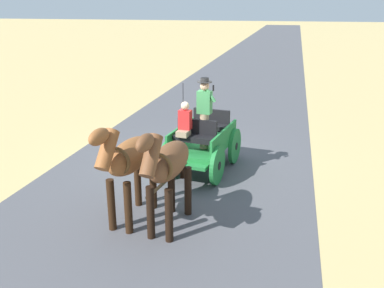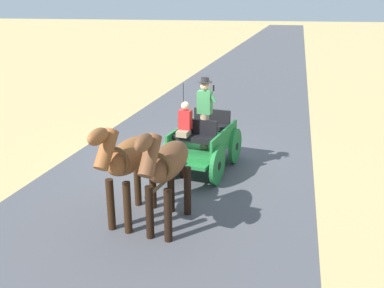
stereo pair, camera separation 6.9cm
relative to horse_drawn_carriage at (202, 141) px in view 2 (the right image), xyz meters
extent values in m
plane|color=tan|center=(0.53, -0.54, -0.82)|extent=(200.00, 200.00, 0.00)
cube|color=#4C4C51|center=(0.53, -0.54, -0.81)|extent=(6.78, 160.00, 0.01)
cube|color=#1E7233|center=(-0.01, -0.08, -0.16)|extent=(1.48, 2.34, 0.12)
cube|color=#1E7233|center=(-0.57, -0.01, 0.12)|extent=(0.33, 2.08, 0.44)
cube|color=#1E7233|center=(0.56, -0.16, 0.12)|extent=(0.33, 2.08, 0.44)
cube|color=#1E7233|center=(0.15, 1.13, -0.26)|extent=(1.10, 0.38, 0.08)
cube|color=#1E7233|center=(-0.17, -1.27, -0.34)|extent=(0.74, 0.29, 0.06)
cube|color=black|center=(0.07, 0.52, 0.22)|extent=(1.06, 0.49, 0.14)
cube|color=black|center=(0.05, 0.34, 0.44)|extent=(1.02, 0.21, 0.44)
cube|color=black|center=(-0.07, -0.57, 0.22)|extent=(1.06, 0.49, 0.14)
cube|color=black|center=(-0.10, -0.75, 0.44)|extent=(1.02, 0.21, 0.44)
cylinder|color=#1E7233|center=(-0.55, 0.77, -0.34)|extent=(0.23, 0.96, 0.96)
cylinder|color=black|center=(-0.55, 0.77, -0.34)|extent=(0.15, 0.23, 0.21)
cylinder|color=#1E7233|center=(0.74, 0.59, -0.34)|extent=(0.23, 0.96, 0.96)
cylinder|color=black|center=(0.74, 0.59, -0.34)|extent=(0.15, 0.23, 0.21)
cylinder|color=#1E7233|center=(-0.75, -0.76, -0.34)|extent=(0.23, 0.96, 0.96)
cylinder|color=black|center=(-0.75, -0.76, -0.34)|extent=(0.15, 0.23, 0.21)
cylinder|color=#1E7233|center=(0.54, -0.93, -0.34)|extent=(0.23, 0.96, 0.96)
cylinder|color=black|center=(0.54, -0.93, -0.34)|extent=(0.15, 0.23, 0.21)
cylinder|color=brown|center=(0.28, 2.10, -0.21)|extent=(0.33, 1.99, 0.07)
cylinder|color=black|center=(0.37, 0.48, 0.92)|extent=(0.02, 0.02, 1.30)
cylinder|color=#998466|center=(-0.11, 0.26, 0.35)|extent=(0.22, 0.22, 0.90)
cube|color=#387F47|center=(-0.11, 0.26, 1.08)|extent=(0.37, 0.26, 0.56)
sphere|color=tan|center=(-0.11, 0.26, 1.48)|extent=(0.22, 0.22, 0.22)
cylinder|color=black|center=(-0.11, 0.26, 1.58)|extent=(0.36, 0.36, 0.01)
cylinder|color=black|center=(-0.11, 0.26, 1.63)|extent=(0.20, 0.20, 0.10)
cylinder|color=#387F47|center=(-0.29, 0.33, 1.26)|extent=(0.27, 0.11, 0.32)
cube|color=black|center=(-0.34, 0.35, 1.46)|extent=(0.03, 0.07, 0.14)
cube|color=#998466|center=(0.34, 0.60, 0.36)|extent=(0.32, 0.35, 0.14)
cube|color=red|center=(0.32, 0.48, 0.67)|extent=(0.32, 0.24, 0.48)
sphere|color=beige|center=(0.32, 0.48, 1.02)|extent=(0.20, 0.20, 0.20)
ellipsoid|color=brown|center=(-0.02, 2.94, 0.55)|extent=(0.67, 1.60, 0.64)
cylinder|color=black|center=(-0.16, 3.50, -0.29)|extent=(0.15, 0.15, 1.05)
cylinder|color=black|center=(0.20, 3.48, -0.29)|extent=(0.15, 0.15, 1.05)
cylinder|color=black|center=(-0.24, 2.41, -0.29)|extent=(0.15, 0.15, 1.05)
cylinder|color=black|center=(0.12, 2.39, -0.29)|extent=(0.15, 0.15, 1.05)
cylinder|color=brown|center=(0.04, 3.79, 0.95)|extent=(0.31, 0.67, 0.73)
ellipsoid|color=brown|center=(0.06, 4.00, 1.26)|extent=(0.26, 0.55, 0.28)
cube|color=black|center=(0.04, 3.77, 0.99)|extent=(0.10, 0.51, 0.56)
cylinder|color=black|center=(-0.07, 2.21, 0.25)|extent=(0.11, 0.11, 0.70)
torus|color=brown|center=(0.02, 3.49, 0.63)|extent=(0.55, 0.11, 0.55)
ellipsoid|color=brown|center=(0.79, 2.84, 0.55)|extent=(0.73, 1.61, 0.64)
cylinder|color=black|center=(0.67, 3.40, -0.29)|extent=(0.15, 0.15, 1.05)
cylinder|color=black|center=(1.03, 3.36, -0.29)|extent=(0.15, 0.15, 1.05)
cylinder|color=black|center=(0.55, 2.32, -0.29)|extent=(0.15, 0.15, 1.05)
cylinder|color=black|center=(0.91, 2.27, -0.29)|extent=(0.15, 0.15, 1.05)
cylinder|color=brown|center=(0.89, 3.67, 0.95)|extent=(0.33, 0.67, 0.73)
ellipsoid|color=brown|center=(0.91, 3.89, 1.26)|extent=(0.28, 0.56, 0.28)
cube|color=black|center=(0.89, 3.65, 0.99)|extent=(0.12, 0.51, 0.56)
cylinder|color=black|center=(0.71, 2.10, 0.25)|extent=(0.11, 0.11, 0.70)
torus|color=brown|center=(0.85, 3.38, 0.63)|extent=(0.55, 0.13, 0.55)
camera|label=1|loc=(-2.15, 9.88, 3.36)|focal=38.58mm
camera|label=2|loc=(-2.21, 9.86, 3.36)|focal=38.58mm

